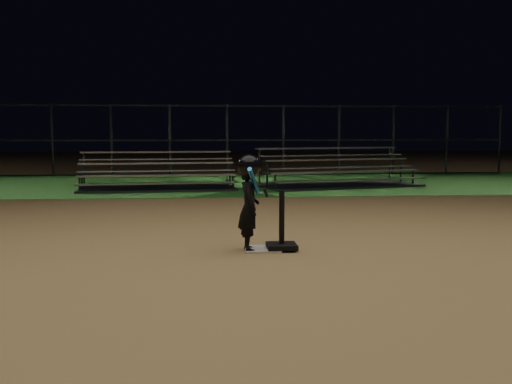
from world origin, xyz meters
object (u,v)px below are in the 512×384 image
object	(u,v)px
bleacher_left	(158,182)
bleacher_right	(338,178)
home_plate	(263,249)
batting_tee	(282,238)
child_batter	(249,200)

from	to	relation	value
bleacher_left	bleacher_right	size ratio (longest dim) A/B	0.88
home_plate	bleacher_left	distance (m)	8.48
bleacher_left	home_plate	bearing A→B (deg)	-81.74
bleacher_right	home_plate	bearing A→B (deg)	-123.67
home_plate	batting_tee	xyz separation A→B (m)	(0.24, -0.03, 0.15)
home_plate	child_batter	size ratio (longest dim) A/B	0.36
bleacher_right	bleacher_left	bearing A→B (deg)	170.69
bleacher_left	child_batter	bearing A→B (deg)	-82.97
bleacher_left	bleacher_right	distance (m)	5.04
child_batter	home_plate	bearing A→B (deg)	-83.47
home_plate	bleacher_right	size ratio (longest dim) A/B	0.09
batting_tee	home_plate	bearing A→B (deg)	172.35
home_plate	bleacher_left	bearing A→B (deg)	103.88
child_batter	bleacher_right	xyz separation A→B (m)	(3.16, 8.75, -0.43)
home_plate	bleacher_left	world-z (taller)	bleacher_left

